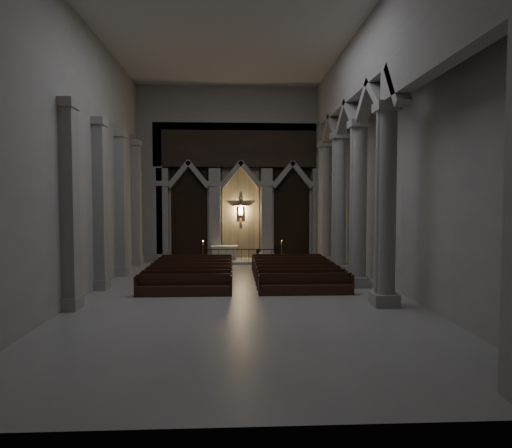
% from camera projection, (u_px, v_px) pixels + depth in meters
% --- Properties ---
extents(room, '(24.00, 24.10, 12.00)m').
position_uv_depth(room, '(245.00, 123.00, 20.03)').
color(room, '#9E9B96').
rests_on(room, ground).
extents(sanctuary_wall, '(14.00, 0.77, 12.00)m').
position_uv_depth(sanctuary_wall, '(241.00, 165.00, 31.59)').
color(sanctuary_wall, '#9B9890').
rests_on(sanctuary_wall, ground).
extents(right_arcade, '(1.00, 24.00, 12.00)m').
position_uv_depth(right_arcade, '(360.00, 124.00, 21.62)').
color(right_arcade, '#9B9890').
rests_on(right_arcade, ground).
extents(left_pilasters, '(0.60, 13.00, 8.03)m').
position_uv_depth(left_pilasters, '(112.00, 206.00, 23.38)').
color(left_pilasters, '#9B9890').
rests_on(left_pilasters, ground).
extents(sanctuary_step, '(8.50, 2.60, 0.15)m').
position_uv_depth(sanctuary_step, '(241.00, 261.00, 31.00)').
color(sanctuary_step, '#9B9890').
rests_on(sanctuary_step, ground).
extents(altar, '(1.82, 0.73, 0.92)m').
position_uv_depth(altar, '(224.00, 252.00, 31.32)').
color(altar, '#BEB6A7').
rests_on(altar, sanctuary_step).
extents(altar_rail, '(5.08, 0.09, 1.00)m').
position_uv_depth(altar_rail, '(241.00, 254.00, 30.18)').
color(altar_rail, black).
rests_on(altar_rail, ground).
extents(candle_stand_left, '(0.27, 0.27, 1.62)m').
position_uv_depth(candle_stand_left, '(203.00, 259.00, 29.28)').
color(candle_stand_left, '#B18736').
rests_on(candle_stand_left, ground).
extents(candle_stand_right, '(0.26, 0.26, 1.55)m').
position_uv_depth(candle_stand_right, '(281.00, 257.00, 30.31)').
color(candle_stand_right, '#B18736').
rests_on(candle_stand_right, ground).
extents(pews, '(9.64, 7.68, 0.94)m').
position_uv_depth(pews, '(243.00, 275.00, 23.73)').
color(pews, black).
rests_on(pews, ground).
extents(worshipper, '(0.52, 0.36, 1.35)m').
position_uv_depth(worshipper, '(258.00, 261.00, 26.54)').
color(worshipper, black).
rests_on(worshipper, ground).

